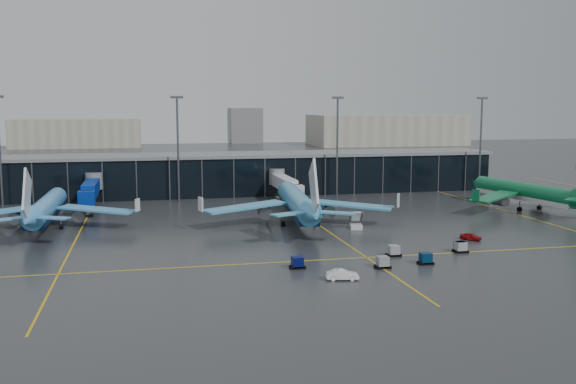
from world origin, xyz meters
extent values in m
plane|color=#282B2D|center=(0.00, 0.00, 0.00)|extent=(600.00, 600.00, 0.00)
cube|color=black|center=(0.00, 62.00, 5.00)|extent=(140.00, 16.00, 10.00)
cube|color=slate|center=(0.00, 62.00, 10.30)|extent=(142.00, 17.00, 0.80)
cylinder|color=#595B60|center=(-35.00, 53.50, 5.20)|extent=(4.00, 4.00, 4.00)
cube|color=navy|center=(-35.00, 40.00, 4.40)|extent=(3.00, 24.00, 3.00)
cylinder|color=#595B60|center=(-35.00, 32.50, 1.30)|extent=(1.00, 1.00, 2.60)
cylinder|color=#595B60|center=(10.00, 53.50, 5.20)|extent=(4.00, 4.00, 4.00)
cube|color=silver|center=(10.00, 40.00, 4.40)|extent=(3.00, 24.00, 3.00)
cylinder|color=#595B60|center=(10.00, 32.50, 1.30)|extent=(1.00, 1.00, 2.60)
cylinder|color=#595B60|center=(-55.00, 50.00, 12.50)|extent=(0.50, 0.50, 25.00)
cylinder|color=#595B60|center=(-15.00, 50.00, 12.50)|extent=(0.50, 0.50, 25.00)
cube|color=#595B60|center=(-15.00, 50.00, 25.20)|extent=(3.00, 0.40, 0.60)
cylinder|color=#595B60|center=(25.00, 50.00, 12.50)|extent=(0.50, 0.50, 25.00)
cube|color=#595B60|center=(25.00, 50.00, 25.20)|extent=(3.00, 0.40, 0.60)
cylinder|color=#595B60|center=(65.00, 50.00, 12.50)|extent=(0.50, 0.50, 25.00)
cube|color=#595B60|center=(65.00, 50.00, 25.20)|extent=(3.00, 0.40, 0.60)
cube|color=#B2AD99|center=(120.00, 260.00, 9.00)|extent=(90.00, 42.00, 18.00)
cube|color=#B2AD99|center=(-60.00, 280.00, 8.00)|extent=(70.00, 38.00, 16.00)
cube|color=#B2AD99|center=(40.00, 300.00, 11.00)|extent=(20.00, 20.00, 22.00)
cube|color=gold|center=(-35.00, 20.00, 0.01)|extent=(0.30, 120.00, 0.02)
cube|color=gold|center=(10.00, 20.00, 0.01)|extent=(0.30, 120.00, 0.02)
cube|color=gold|center=(55.00, 20.00, 0.01)|extent=(0.30, 120.00, 0.02)
cube|color=gold|center=(10.00, -15.00, 0.01)|extent=(220.00, 0.30, 0.02)
cube|color=black|center=(14.39, -15.04, 0.18)|extent=(2.20, 1.50, 0.36)
cube|color=gray|center=(14.39, -15.04, 0.95)|extent=(1.60, 1.50, 1.50)
cube|color=black|center=(25.83, -14.67, 0.18)|extent=(2.20, 1.50, 0.36)
cube|color=#04153C|center=(25.83, -14.67, 0.95)|extent=(1.60, 1.50, 1.50)
cube|color=black|center=(25.76, -14.95, 0.18)|extent=(2.20, 1.50, 0.36)
cube|color=gray|center=(25.76, -14.95, 0.95)|extent=(1.60, 1.50, 1.50)
cube|color=black|center=(-1.95, -19.17, 0.18)|extent=(2.20, 1.50, 0.36)
cube|color=#050A45|center=(-1.95, -19.17, 0.95)|extent=(1.60, 1.50, 1.50)
cube|color=black|center=(10.05, -21.64, 0.18)|extent=(2.20, 1.50, 0.36)
cube|color=gray|center=(10.05, -21.64, 0.95)|extent=(1.60, 1.50, 1.50)
cube|color=black|center=(17.03, -20.90, 0.18)|extent=(2.20, 1.50, 0.36)
cube|color=#052341|center=(17.03, -20.90, 0.95)|extent=(1.60, 1.50, 1.50)
cube|color=silver|center=(15.98, 7.86, 0.40)|extent=(2.83, 3.59, 0.80)
cube|color=silver|center=(15.98, 7.86, 2.30)|extent=(2.17, 3.11, 2.29)
imported|color=#9A0B0F|center=(32.01, -6.62, 0.62)|extent=(3.52, 3.70, 1.24)
imported|color=white|center=(2.50, -26.46, 0.72)|extent=(4.56, 2.27, 1.43)
camera|label=1|loc=(-22.81, -106.24, 23.03)|focal=40.00mm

